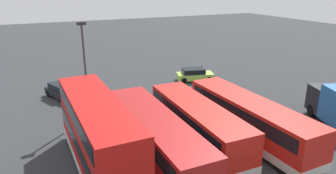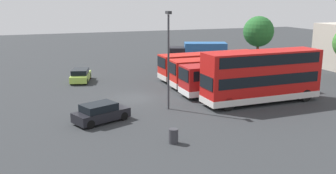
{
  "view_description": "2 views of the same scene",
  "coord_description": "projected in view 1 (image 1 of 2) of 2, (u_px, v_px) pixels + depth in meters",
  "views": [
    {
      "loc": [
        8.33,
        26.1,
        10.76
      ],
      "look_at": [
        -2.77,
        2.06,
        1.83
      ],
      "focal_mm": 33.02,
      "sensor_mm": 36.0,
      "label": 1
    },
    {
      "loc": [
        32.43,
        -8.82,
        8.9
      ],
      "look_at": [
        1.15,
        2.74,
        1.07
      ],
      "focal_mm": 40.39,
      "sensor_mm": 36.0,
      "label": 2
    }
  ],
  "objects": [
    {
      "name": "ground_plane",
      "position": [
        132.0,
        103.0,
        29.2
      ],
      "size": [
        140.0,
        140.0,
        0.0
      ],
      "primitive_type": "plane",
      "color": "#2D3033"
    },
    {
      "name": "bus_single_deck_near_end",
      "position": [
        249.0,
        118.0,
        22.08
      ],
      "size": [
        2.94,
        11.77,
        2.95
      ],
      "color": "red",
      "rests_on": "ground"
    },
    {
      "name": "bus_single_deck_second",
      "position": [
        197.0,
        123.0,
        21.27
      ],
      "size": [
        2.72,
        10.44,
        2.95
      ],
      "color": "red",
      "rests_on": "ground"
    },
    {
      "name": "bus_single_deck_third",
      "position": [
        156.0,
        136.0,
        19.49
      ],
      "size": [
        2.64,
        11.83,
        2.95
      ],
      "color": "#A51919",
      "rests_on": "ground"
    },
    {
      "name": "bus_double_decker_fourth",
      "position": [
        98.0,
        135.0,
        17.84
      ],
      "size": [
        2.81,
        10.79,
        4.55
      ],
      "color": "#B71411",
      "rests_on": "ground"
    },
    {
      "name": "car_hatchback_silver",
      "position": [
        63.0,
        91.0,
        30.35
      ],
      "size": [
        3.2,
        4.45,
        1.43
      ],
      "color": "black",
      "rests_on": "ground"
    },
    {
      "name": "car_small_green",
      "position": [
        195.0,
        75.0,
        35.73
      ],
      "size": [
        4.48,
        2.85,
        1.43
      ],
      "color": "#A5D14C",
      "rests_on": "ground"
    },
    {
      "name": "lamp_post_tall",
      "position": [
        85.0,
        64.0,
        24.61
      ],
      "size": [
        0.7,
        0.3,
        7.95
      ],
      "color": "#38383D",
      "rests_on": "ground"
    }
  ]
}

